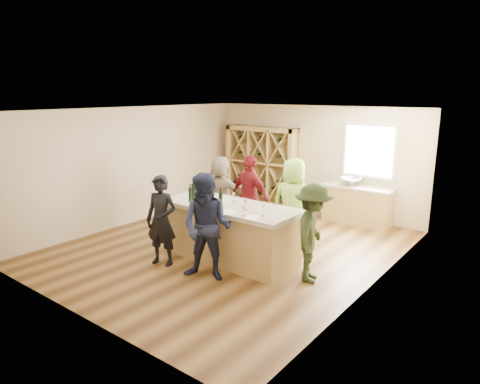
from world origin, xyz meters
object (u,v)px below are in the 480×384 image
Objects in this scene: sink at (351,181)px; wine_bottle_b at (190,195)px; wine_bottle_c at (203,193)px; person_near_left at (161,220)px; person_far_left at (221,192)px; wine_bottle_a at (193,192)px; person_server at (312,233)px; person_far_mid at (250,197)px; wine_bottle_e at (213,197)px; wine_bottle_d at (202,195)px; wine_rack at (262,166)px; tasting_counter_base at (229,234)px; wine_bottle_f at (221,200)px; person_near_right at (207,227)px; person_far_right at (293,203)px.

sink is 2.01× the size of wine_bottle_b.
person_near_left is at bearing -106.61° from wine_bottle_c.
wine_bottle_a is at bearing 107.13° from person_far_left.
wine_bottle_a is at bearing 71.47° from person_near_left.
person_far_mid reaches higher than person_server.
wine_bottle_a is 1.16× the size of wine_bottle_e.
person_server is (2.55, 1.04, 0.00)m from person_near_left.
wine_bottle_c is 0.16× the size of person_far_mid.
wine_bottle_d is (0.12, -0.16, 0.01)m from wine_bottle_c.
wine_bottle_d is (1.43, -4.01, 0.14)m from wine_rack.
tasting_counter_base is (1.88, -3.77, -0.60)m from wine_rack.
wine_bottle_e is at bearing 156.14° from wine_bottle_f.
sink is at bearing 69.84° from wine_bottle_c.
person_near_right is (1.10, 0.03, 0.08)m from person_near_left.
person_server is at bearing 3.15° from tasting_counter_base.
person_far_right is 1.08× the size of person_far_left.
person_near_right is at bearing -70.41° from wine_bottle_f.
sink is 4.15m from wine_bottle_d.
wine_bottle_f is at bearing 117.78° from person_far_mid.
tasting_counter_base is at bearing 54.10° from person_far_right.
wine_bottle_d is 1.57m from person_far_mid.
person_near_left reaches higher than wine_bottle_e.
wine_bottle_b reaches higher than tasting_counter_base.
tasting_counter_base is 1.53m from person_far_right.
wine_bottle_d is at bearing -17.72° from wine_bottle_a.
wine_bottle_b is 0.16× the size of person_server.
wine_bottle_e is at bearing 48.29° from person_far_right.
wine_rack reaches higher than person_near_left.
tasting_counter_base is 8.22× the size of wine_bottle_d.
person_near_left is at bearing -77.45° from wine_rack.
person_far_mid is (-0.01, 1.53, -0.33)m from wine_bottle_d.
wine_bottle_e is at bearing 121.41° from person_far_left.
wine_bottle_f is (1.45, -1.72, 0.38)m from person_far_left.
person_near_right is (2.15, -4.69, -0.18)m from wine_rack.
person_far_right reaches higher than person_server.
person_far_right reaches higher than sink.
wine_rack is 1.29× the size of person_far_left.
person_near_right reaches higher than person_far_left.
person_far_mid is at bearing 107.71° from wine_bottle_f.
person_near_right is at bearing 104.67° from person_server.
wine_bottle_b is at bearing 127.26° from person_near_right.
wine_bottle_e is at bearing -148.54° from tasting_counter_base.
wine_bottle_f is at bearing -64.63° from wine_rack.
person_near_left is at bearing -131.16° from tasting_counter_base.
wine_bottle_c is at bearing -171.97° from tasting_counter_base.
wine_rack is at bearing 116.51° from tasting_counter_base.
person_far_mid is (-1.28, -2.40, -0.10)m from sink.
person_near_left is 0.99× the size of person_far_left.
wine_bottle_c is 0.66m from wine_bottle_f.
person_near_left is at bearing -125.71° from wine_bottle_e.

